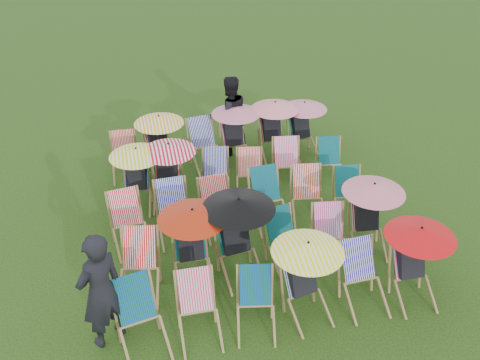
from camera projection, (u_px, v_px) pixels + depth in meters
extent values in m
plane|color=black|center=(246.00, 228.00, 9.88)|extent=(100.00, 100.00, 0.00)
cube|color=#0A6E38|center=(134.00, 299.00, 7.46)|extent=(0.57, 0.47, 0.61)
cube|color=#E32D65|center=(195.00, 290.00, 7.65)|extent=(0.48, 0.36, 0.57)
cube|color=#09613A|center=(255.00, 285.00, 7.78)|extent=(0.51, 0.42, 0.54)
cube|color=#061F8F|center=(299.00, 274.00, 7.96)|extent=(0.52, 0.42, 0.55)
cube|color=black|center=(301.00, 276.00, 7.92)|extent=(0.46, 0.47, 0.58)
sphere|color=tan|center=(299.00, 256.00, 7.83)|extent=(0.20, 0.20, 0.20)
cylinder|color=black|center=(307.00, 264.00, 7.78)|extent=(0.03, 0.03, 0.68)
cone|color=#FEFD0D|center=(308.00, 247.00, 7.61)|extent=(1.06, 1.06, 0.16)
cube|color=#0E0798|center=(358.00, 259.00, 8.18)|extent=(0.51, 0.38, 0.59)
cube|color=#E92E9C|center=(408.00, 258.00, 8.26)|extent=(0.47, 0.35, 0.55)
cube|color=black|center=(410.00, 260.00, 8.23)|extent=(0.39, 0.40, 0.58)
sphere|color=tan|center=(410.00, 241.00, 8.14)|extent=(0.20, 0.20, 0.20)
cylinder|color=black|center=(417.00, 248.00, 8.07)|extent=(0.03, 0.03, 0.68)
cone|color=red|center=(421.00, 232.00, 7.90)|extent=(1.06, 1.06, 0.16)
cube|color=red|center=(140.00, 247.00, 8.40)|extent=(0.57, 0.46, 0.60)
cube|color=#09632F|center=(190.00, 240.00, 8.59)|extent=(0.49, 0.37, 0.57)
cube|color=black|center=(190.00, 242.00, 8.55)|extent=(0.41, 0.42, 0.60)
sphere|color=tan|center=(188.00, 223.00, 8.46)|extent=(0.21, 0.21, 0.21)
cylinder|color=black|center=(193.00, 230.00, 8.38)|extent=(0.03, 0.03, 0.70)
cone|color=#A52209|center=(192.00, 214.00, 8.21)|extent=(1.10, 1.10, 0.17)
cube|color=#0A7043|center=(233.00, 232.00, 8.70)|extent=(0.56, 0.44, 0.61)
cube|color=black|center=(234.00, 234.00, 8.66)|extent=(0.48, 0.49, 0.64)
sphere|color=tan|center=(232.00, 214.00, 8.56)|extent=(0.22, 0.22, 0.22)
cylinder|color=black|center=(239.00, 221.00, 8.49)|extent=(0.03, 0.03, 0.74)
cone|color=black|center=(239.00, 204.00, 8.31)|extent=(1.17, 1.17, 0.18)
cube|color=#096120|center=(279.00, 225.00, 8.95)|extent=(0.52, 0.42, 0.56)
cube|color=#E72E96|center=(328.00, 221.00, 9.04)|extent=(0.52, 0.42, 0.56)
cube|color=red|center=(365.00, 212.00, 9.26)|extent=(0.50, 0.39, 0.55)
cube|color=black|center=(366.00, 214.00, 9.23)|extent=(0.43, 0.44, 0.58)
sphere|color=tan|center=(366.00, 196.00, 9.14)|extent=(0.20, 0.20, 0.20)
cylinder|color=black|center=(372.00, 203.00, 9.06)|extent=(0.03, 0.03, 0.68)
cone|color=#D16A7E|center=(374.00, 188.00, 8.89)|extent=(1.06, 1.06, 0.16)
cube|color=red|center=(125.00, 207.00, 9.33)|extent=(0.54, 0.43, 0.58)
cube|color=#0812A9|center=(171.00, 196.00, 9.58)|extent=(0.52, 0.39, 0.60)
cube|color=red|center=(215.00, 193.00, 9.70)|extent=(0.51, 0.39, 0.58)
cube|color=#0A6B2E|center=(265.00, 184.00, 9.91)|extent=(0.53, 0.41, 0.61)
cube|color=red|center=(306.00, 181.00, 10.02)|extent=(0.54, 0.44, 0.59)
cube|color=#0A6C2E|center=(347.00, 181.00, 10.12)|extent=(0.50, 0.40, 0.54)
cube|color=#082AAE|center=(137.00, 174.00, 10.34)|extent=(0.50, 0.41, 0.53)
cube|color=black|center=(136.00, 176.00, 10.30)|extent=(0.44, 0.45, 0.56)
sphere|color=tan|center=(135.00, 160.00, 10.22)|extent=(0.20, 0.20, 0.20)
cylinder|color=black|center=(138.00, 166.00, 10.14)|extent=(0.03, 0.03, 0.65)
cone|color=yellow|center=(136.00, 152.00, 9.97)|extent=(1.03, 1.03, 0.16)
cube|color=red|center=(168.00, 170.00, 10.43)|extent=(0.52, 0.42, 0.55)
cube|color=black|center=(168.00, 172.00, 10.39)|extent=(0.45, 0.46, 0.57)
sphere|color=tan|center=(167.00, 156.00, 10.31)|extent=(0.20, 0.20, 0.20)
cylinder|color=black|center=(169.00, 162.00, 10.23)|extent=(0.03, 0.03, 0.67)
cone|color=red|center=(168.00, 148.00, 10.06)|extent=(1.05, 1.05, 0.16)
cube|color=#070F9B|center=(215.00, 162.00, 10.73)|extent=(0.51, 0.42, 0.54)
cube|color=red|center=(249.00, 162.00, 10.76)|extent=(0.50, 0.41, 0.53)
cube|color=#FF3383|center=(286.00, 152.00, 10.99)|extent=(0.53, 0.42, 0.57)
cube|color=#096326|center=(329.00, 151.00, 11.13)|extent=(0.49, 0.39, 0.53)
cube|color=red|center=(123.00, 144.00, 11.32)|extent=(0.47, 0.36, 0.55)
cube|color=red|center=(157.00, 142.00, 11.43)|extent=(0.51, 0.42, 0.54)
cube|color=black|center=(158.00, 143.00, 11.39)|extent=(0.45, 0.46, 0.57)
sphere|color=tan|center=(155.00, 128.00, 11.30)|extent=(0.20, 0.20, 0.20)
cylinder|color=black|center=(160.00, 133.00, 11.25)|extent=(0.03, 0.03, 0.66)
cone|color=#ECA30C|center=(159.00, 120.00, 11.08)|extent=(1.04, 1.04, 0.16)
cube|color=#071094|center=(201.00, 132.00, 11.63)|extent=(0.56, 0.45, 0.61)
cube|color=#D12972|center=(232.00, 132.00, 11.77)|extent=(0.48, 0.36, 0.55)
cube|color=black|center=(233.00, 133.00, 11.74)|extent=(0.40, 0.42, 0.58)
sphere|color=tan|center=(232.00, 119.00, 11.65)|extent=(0.20, 0.20, 0.20)
cylinder|color=black|center=(236.00, 123.00, 11.58)|extent=(0.03, 0.03, 0.67)
cone|color=#CC6884|center=(236.00, 110.00, 11.41)|extent=(1.06, 1.06, 0.16)
cube|color=#C00C06|center=(271.00, 127.00, 11.96)|extent=(0.47, 0.34, 0.55)
cube|color=black|center=(271.00, 128.00, 11.92)|extent=(0.39, 0.40, 0.58)
sphere|color=tan|center=(270.00, 114.00, 11.84)|extent=(0.20, 0.20, 0.20)
cylinder|color=black|center=(275.00, 118.00, 11.76)|extent=(0.03, 0.03, 0.68)
cone|color=pink|center=(275.00, 106.00, 11.59)|extent=(1.07, 1.07, 0.16)
cube|color=#0A6B27|center=(299.00, 126.00, 12.09)|extent=(0.48, 0.38, 0.52)
cube|color=black|center=(300.00, 127.00, 12.06)|extent=(0.42, 0.43, 0.55)
sphere|color=tan|center=(299.00, 114.00, 11.97)|extent=(0.19, 0.19, 0.19)
cylinder|color=black|center=(304.00, 117.00, 11.91)|extent=(0.03, 0.03, 0.64)
cone|color=#D16B8A|center=(304.00, 105.00, 11.75)|extent=(1.01, 1.01, 0.16)
imported|color=black|center=(101.00, 291.00, 7.22)|extent=(0.82, 0.76, 1.88)
imported|color=black|center=(229.00, 115.00, 11.80)|extent=(1.00, 0.84, 1.82)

